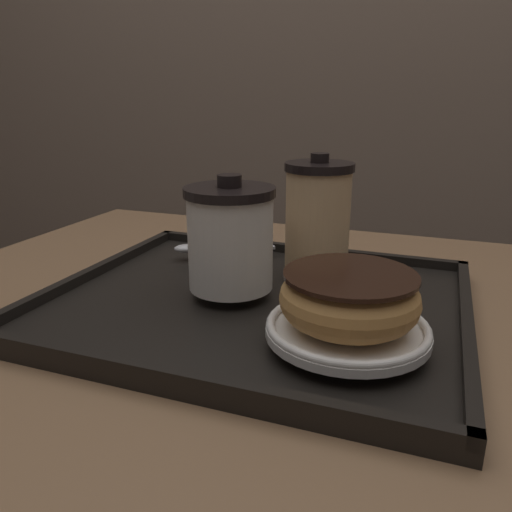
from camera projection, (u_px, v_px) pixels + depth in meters
wall_behind at (382, 4)px, 1.44m from camera, size 8.00×0.05×2.40m
cafe_table at (240, 418)px, 0.66m from camera, size 0.87×0.74×0.71m
serving_tray at (256, 303)px, 0.57m from camera, size 0.46×0.38×0.02m
coffee_cup_front at (232, 237)px, 0.56m from camera, size 0.10×0.10×0.13m
coffee_cup_rear at (318, 216)px, 0.62m from camera, size 0.08×0.08×0.14m
plate_with_chocolate_donut at (347, 328)px, 0.46m from camera, size 0.15×0.15×0.01m
donut_chocolate_glazed at (349, 297)px, 0.45m from camera, size 0.13×0.13×0.05m
spoon at (201, 248)px, 0.70m from camera, size 0.13×0.08×0.01m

